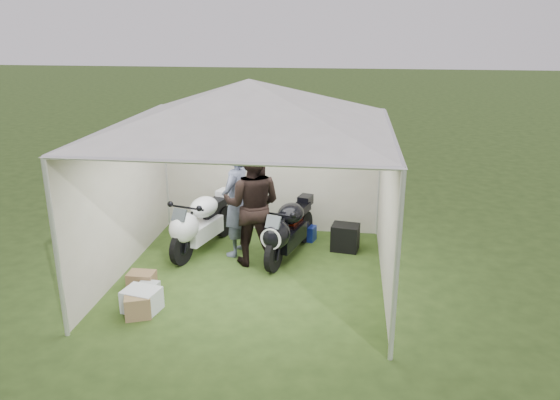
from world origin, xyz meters
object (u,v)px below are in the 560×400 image
(motorcycle_black, at_px, (287,229))
(person_blue_jacket, at_px, (236,202))
(canopy_tent, at_px, (250,109))
(crate_2, at_px, (148,289))
(crate_0, at_px, (142,300))
(crate_1, at_px, (138,305))
(equipment_box, at_px, (345,237))
(crate_3, at_px, (142,281))
(person_dark_jacket, at_px, (252,205))
(paddock_stand, at_px, (305,233))
(motorcycle_white, at_px, (200,222))

(motorcycle_black, height_order, person_blue_jacket, person_blue_jacket)
(canopy_tent, xyz_separation_m, crate_2, (-1.35, -0.91, -2.47))
(crate_0, xyz_separation_m, crate_1, (-0.00, -0.14, -0.01))
(equipment_box, height_order, crate_3, equipment_box)
(canopy_tent, relative_size, crate_0, 12.01)
(equipment_box, bearing_deg, canopy_tent, -141.25)
(person_blue_jacket, distance_m, crate_2, 2.09)
(canopy_tent, bearing_deg, crate_0, -134.33)
(motorcycle_black, xyz_separation_m, crate_3, (-2.00, -1.37, -0.39))
(canopy_tent, relative_size, equipment_box, 12.43)
(crate_3, bearing_deg, crate_1, -72.45)
(person_blue_jacket, bearing_deg, person_dark_jacket, 61.27)
(canopy_tent, distance_m, equipment_box, 2.97)
(person_dark_jacket, xyz_separation_m, equipment_box, (1.48, 0.71, -0.76))
(canopy_tent, distance_m, paddock_stand, 2.95)
(crate_0, height_order, crate_3, crate_0)
(equipment_box, relative_size, crate_1, 1.34)
(equipment_box, xyz_separation_m, crate_0, (-2.71, -2.46, -0.07))
(canopy_tent, distance_m, crate_2, 2.96)
(paddock_stand, height_order, equipment_box, equipment_box)
(person_dark_jacket, distance_m, crate_0, 2.29)
(motorcycle_white, xyz_separation_m, crate_2, (-0.32, -1.67, -0.43))
(motorcycle_black, height_order, equipment_box, motorcycle_black)
(paddock_stand, distance_m, crate_2, 3.17)
(paddock_stand, bearing_deg, motorcycle_white, -156.68)
(motorcycle_black, height_order, crate_2, motorcycle_black)
(canopy_tent, bearing_deg, crate_2, -146.01)
(person_blue_jacket, bearing_deg, crate_0, -7.67)
(canopy_tent, xyz_separation_m, crate_3, (-1.53, -0.70, -2.45))
(motorcycle_white, height_order, crate_0, motorcycle_white)
(motorcycle_black, distance_m, crate_1, 2.78)
(crate_1, xyz_separation_m, crate_2, (-0.06, 0.54, -0.05))
(motorcycle_white, xyz_separation_m, motorcycle_black, (1.50, -0.09, -0.01))
(paddock_stand, relative_size, crate_3, 0.93)
(motorcycle_white, bearing_deg, motorcycle_black, 12.79)
(paddock_stand, bearing_deg, crate_2, -130.36)
(canopy_tent, bearing_deg, paddock_stand, 65.00)
(canopy_tent, xyz_separation_m, person_blue_jacket, (-0.39, 0.76, -1.65))
(crate_1, distance_m, crate_3, 0.79)
(paddock_stand, bearing_deg, person_dark_jacket, -125.44)
(canopy_tent, xyz_separation_m, motorcycle_white, (-1.03, 0.76, -2.04))
(person_blue_jacket, relative_size, crate_2, 6.61)
(paddock_stand, bearing_deg, crate_0, -125.18)
(paddock_stand, distance_m, crate_3, 3.13)
(motorcycle_white, xyz_separation_m, person_dark_jacket, (0.97, -0.33, 0.45))
(canopy_tent, relative_size, person_dark_jacket, 2.87)
(motorcycle_black, bearing_deg, person_blue_jacket, -170.11)
(equipment_box, bearing_deg, person_blue_jacket, -168.06)
(crate_3, bearing_deg, motorcycle_black, 34.46)
(crate_3, bearing_deg, motorcycle_white, 71.08)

